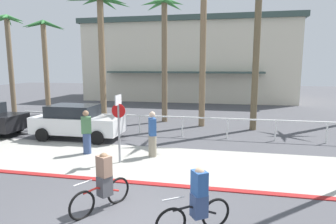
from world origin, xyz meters
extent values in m
plane|color=#4C4C51|center=(0.00, 10.00, 0.00)|extent=(80.00, 80.00, 0.00)
cube|color=#ADAAA0|center=(0.00, 4.20, 0.01)|extent=(44.00, 4.00, 0.02)
cube|color=maroon|center=(0.00, 2.20, 0.01)|extent=(44.00, 0.24, 0.03)
cube|color=beige|center=(-1.97, 26.71, 3.92)|extent=(21.28, 9.42, 7.83)
cube|color=#384C47|center=(-1.97, 26.71, 8.08)|extent=(21.88, 10.02, 0.50)
cube|color=#384C47|center=(-1.97, 21.50, 3.00)|extent=(14.90, 1.20, 0.16)
cylinder|color=white|center=(0.00, 8.50, 1.00)|extent=(18.31, 0.08, 0.08)
cylinder|color=white|center=(-9.15, 8.50, 0.50)|extent=(0.08, 0.08, 1.00)
cylinder|color=white|center=(-6.86, 8.50, 0.50)|extent=(0.08, 0.08, 1.00)
cylinder|color=white|center=(-4.58, 8.50, 0.50)|extent=(0.08, 0.08, 1.00)
cylinder|color=white|center=(-2.29, 8.50, 0.50)|extent=(0.08, 0.08, 1.00)
cylinder|color=white|center=(0.00, 8.50, 0.50)|extent=(0.08, 0.08, 1.00)
cylinder|color=white|center=(2.29, 8.50, 0.50)|extent=(0.08, 0.08, 1.00)
cylinder|color=white|center=(4.58, 8.50, 0.50)|extent=(0.08, 0.08, 1.00)
cylinder|color=white|center=(6.86, 8.50, 0.50)|extent=(0.08, 0.08, 1.00)
cylinder|color=gray|center=(-1.64, 3.89, 1.10)|extent=(0.08, 0.08, 2.20)
cube|color=white|center=(-1.64, 3.89, 2.38)|extent=(0.04, 0.56, 0.36)
cylinder|color=red|center=(-1.64, 3.89, 1.98)|extent=(0.52, 0.03, 0.52)
cylinder|color=#756047|center=(-13.78, 13.21, 3.58)|extent=(0.36, 0.36, 7.16)
cone|color=#387F3D|center=(-13.05, 13.21, 6.97)|extent=(1.53, 0.32, 0.71)
cone|color=#387F3D|center=(-13.47, 13.74, 6.96)|extent=(0.94, 1.32, 0.72)
cone|color=#387F3D|center=(-14.22, 13.98, 6.94)|extent=(1.21, 1.77, 0.76)
cone|color=#387F3D|center=(-13.39, 12.53, 7.01)|extent=(1.09, 1.57, 0.63)
cylinder|color=#846B4C|center=(-10.97, 13.42, 3.37)|extent=(0.36, 0.36, 6.73)
cone|color=#2D6B33|center=(-10.12, 13.42, 6.46)|extent=(1.80, 0.32, 0.85)
cone|color=#2D6B33|center=(-10.56, 14.14, 6.52)|extent=(1.15, 1.67, 0.75)
cone|color=#2D6B33|center=(-11.37, 14.11, 6.46)|extent=(1.13, 1.63, 0.85)
cone|color=#2D6B33|center=(-11.71, 13.42, 6.54)|extent=(1.56, 0.32, 0.69)
cone|color=#2D6B33|center=(-11.36, 12.76, 6.48)|extent=(1.09, 1.58, 0.81)
cone|color=#2D6B33|center=(-10.65, 12.86, 6.58)|extent=(0.97, 1.35, 0.63)
cylinder|color=#846B4C|center=(-5.07, 10.23, 3.74)|extent=(0.36, 0.36, 7.48)
cone|color=#2D6B33|center=(-4.24, 10.23, 7.26)|extent=(1.74, 0.32, 0.76)
cone|color=#2D6B33|center=(-4.36, 10.83, 7.28)|extent=(1.69, 1.49, 0.71)
cone|color=#2D6B33|center=(-4.91, 11.12, 7.28)|extent=(0.64, 1.90, 0.72)
cone|color=#2D6B33|center=(-5.49, 10.96, 7.27)|extent=(1.16, 1.68, 0.73)
cone|color=#2D6B33|center=(-5.76, 10.48, 7.34)|extent=(1.54, 0.82, 0.60)
cylinder|color=#756047|center=(-1.74, 12.26, 3.80)|extent=(0.36, 0.36, 7.60)
cone|color=#387F3D|center=(-1.14, 12.26, 7.44)|extent=(1.29, 0.32, 0.63)
cone|color=#387F3D|center=(-1.29, 12.83, 7.37)|extent=(1.21, 1.41, 0.75)
cone|color=#387F3D|center=(-1.90, 12.96, 7.46)|extent=(0.64, 1.52, 0.59)
cone|color=#387F3D|center=(-2.38, 12.57, 7.35)|extent=(1.51, 0.95, 0.79)
cone|color=#387F3D|center=(-2.41, 11.94, 7.41)|extent=(1.54, 0.96, 0.69)
cone|color=#387F3D|center=(-1.92, 11.50, 7.43)|extent=(0.67, 1.66, 0.66)
cone|color=#387F3D|center=(-1.34, 11.76, 7.40)|extent=(1.11, 1.27, 0.71)
cylinder|color=#846B4C|center=(0.76, 11.29, 4.47)|extent=(0.36, 0.36, 8.95)
cylinder|color=brown|center=(3.72, 10.86, 4.91)|extent=(0.36, 0.36, 9.82)
cylinder|color=black|center=(-8.94, 7.59, 0.33)|extent=(0.66, 0.22, 0.66)
cube|color=white|center=(-4.99, 6.97, 0.73)|extent=(4.40, 1.80, 0.80)
cube|color=#1E2328|center=(-5.24, 6.97, 1.41)|extent=(2.29, 1.58, 0.56)
cylinder|color=black|center=(-3.58, 7.87, 0.33)|extent=(0.66, 0.22, 0.66)
cylinder|color=black|center=(-3.58, 6.07, 0.33)|extent=(0.66, 0.22, 0.66)
cylinder|color=black|center=(-6.39, 7.87, 0.33)|extent=(0.66, 0.22, 0.66)
cylinder|color=black|center=(-6.39, 6.07, 0.33)|extent=(0.66, 0.22, 0.66)
torus|color=black|center=(1.16, -0.46, 0.33)|extent=(0.63, 0.46, 0.72)
torus|color=black|center=(2.06, 0.16, 0.33)|extent=(0.63, 0.46, 0.72)
cylinder|color=black|center=(1.79, -0.03, 0.48)|extent=(0.60, 0.43, 0.35)
cylinder|color=black|center=(1.36, -0.33, 0.62)|extent=(0.34, 0.26, 0.07)
cylinder|color=black|center=(1.71, -0.08, 0.55)|extent=(0.05, 0.05, 0.44)
cylinder|color=silver|center=(1.20, -0.43, 0.88)|extent=(0.43, 0.31, 0.04)
cube|color=#384C7A|center=(1.71, -0.08, 0.61)|extent=(0.42, 0.41, 0.52)
cube|color=#2D5699|center=(1.71, -0.08, 1.13)|extent=(0.41, 0.43, 0.52)
sphere|color=#D6A884|center=(1.71, -0.08, 1.36)|extent=(0.22, 0.22, 0.22)
torus|color=black|center=(-1.06, -0.10, 0.33)|extent=(0.40, 0.66, 0.72)
torus|color=black|center=(-0.52, 0.86, 0.33)|extent=(0.40, 0.66, 0.72)
cylinder|color=red|center=(-0.68, 0.57, 0.48)|extent=(0.38, 0.63, 0.35)
cylinder|color=red|center=(-0.94, 0.11, 0.62)|extent=(0.23, 0.36, 0.07)
cylinder|color=red|center=(-0.73, 0.48, 0.55)|extent=(0.05, 0.05, 0.44)
cylinder|color=silver|center=(-1.03, -0.06, 0.88)|extent=(0.28, 0.45, 0.04)
cube|color=#4C4C51|center=(-0.73, 0.48, 0.61)|extent=(0.40, 0.42, 0.52)
cube|color=#93705B|center=(-0.73, 0.48, 1.13)|extent=(0.42, 0.39, 0.52)
sphere|color=brown|center=(-0.73, 0.48, 1.36)|extent=(0.22, 0.22, 0.22)
cylinder|color=#384C7A|center=(-3.37, 4.69, 0.44)|extent=(0.43, 0.43, 0.88)
cube|color=#4C7F51|center=(-3.37, 4.69, 1.21)|extent=(0.47, 0.41, 0.68)
sphere|color=#9E7556|center=(-3.37, 4.69, 1.70)|extent=(0.24, 0.24, 0.24)
cylinder|color=gray|center=(-0.63, 4.86, 0.44)|extent=(0.42, 0.42, 0.88)
cube|color=#2D5699|center=(-0.63, 4.86, 1.22)|extent=(0.40, 0.47, 0.68)
sphere|color=beige|center=(-0.63, 4.86, 1.72)|extent=(0.24, 0.24, 0.24)
camera|label=1|loc=(2.24, -6.00, 3.61)|focal=31.04mm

